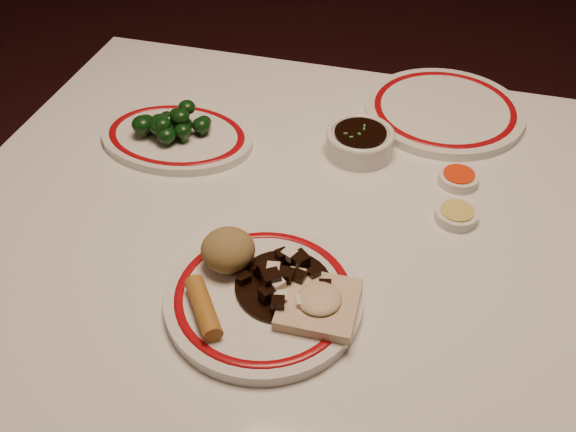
# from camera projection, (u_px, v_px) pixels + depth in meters

# --- Properties ---
(dining_table) EXTENTS (1.20, 0.90, 0.75)m
(dining_table) POSITION_uv_depth(u_px,v_px,m) (334.00, 261.00, 1.03)
(dining_table) COLOR white
(dining_table) RESTS_ON ground
(main_plate) EXTENTS (0.33, 0.33, 0.02)m
(main_plate) POSITION_uv_depth(u_px,v_px,m) (264.00, 298.00, 0.84)
(main_plate) COLOR silver
(main_plate) RESTS_ON dining_table
(rice_mound) EXTENTS (0.07, 0.07, 0.05)m
(rice_mound) POSITION_uv_depth(u_px,v_px,m) (228.00, 250.00, 0.86)
(rice_mound) COLOR olive
(rice_mound) RESTS_ON main_plate
(spring_roll) EXTENTS (0.08, 0.09, 0.03)m
(spring_roll) POSITION_uv_depth(u_px,v_px,m) (203.00, 308.00, 0.80)
(spring_roll) COLOR #AF762B
(spring_roll) RESTS_ON main_plate
(fried_wonton) EXTENTS (0.10, 0.10, 0.03)m
(fried_wonton) POSITION_uv_depth(u_px,v_px,m) (319.00, 303.00, 0.81)
(fried_wonton) COLOR #C8B28D
(fried_wonton) RESTS_ON main_plate
(stirfry_heap) EXTENTS (0.13, 0.13, 0.03)m
(stirfry_heap) POSITION_uv_depth(u_px,v_px,m) (282.00, 280.00, 0.84)
(stirfry_heap) COLOR black
(stirfry_heap) RESTS_ON main_plate
(broccoli_plate) EXTENTS (0.27, 0.24, 0.02)m
(broccoli_plate) POSITION_uv_depth(u_px,v_px,m) (177.00, 137.00, 1.11)
(broccoli_plate) COLOR silver
(broccoli_plate) RESTS_ON dining_table
(broccoli_pile) EXTENTS (0.13, 0.09, 0.05)m
(broccoli_pile) POSITION_uv_depth(u_px,v_px,m) (170.00, 124.00, 1.09)
(broccoli_pile) COLOR #23471C
(broccoli_pile) RESTS_ON broccoli_plate
(soy_bowl) EXTENTS (0.11, 0.11, 0.04)m
(soy_bowl) POSITION_uv_depth(u_px,v_px,m) (360.00, 143.00, 1.08)
(soy_bowl) COLOR silver
(soy_bowl) RESTS_ON dining_table
(sweet_sour_dish) EXTENTS (0.06, 0.06, 0.02)m
(sweet_sour_dish) POSITION_uv_depth(u_px,v_px,m) (458.00, 178.00, 1.03)
(sweet_sour_dish) COLOR silver
(sweet_sour_dish) RESTS_ON dining_table
(mustard_dish) EXTENTS (0.06, 0.06, 0.02)m
(mustard_dish) POSITION_uv_depth(u_px,v_px,m) (456.00, 215.00, 0.96)
(mustard_dish) COLOR silver
(mustard_dish) RESTS_ON dining_table
(far_plate) EXTENTS (0.37, 0.37, 0.02)m
(far_plate) POSITION_uv_depth(u_px,v_px,m) (444.00, 110.00, 1.17)
(far_plate) COLOR silver
(far_plate) RESTS_ON dining_table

